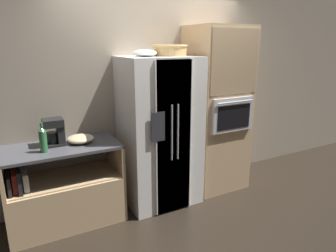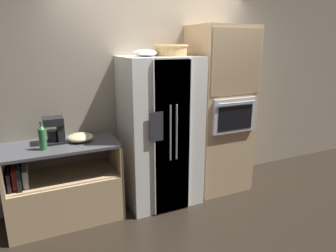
{
  "view_description": "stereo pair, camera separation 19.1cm",
  "coord_description": "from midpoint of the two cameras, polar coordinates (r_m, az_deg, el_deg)",
  "views": [
    {
      "loc": [
        -1.68,
        -3.08,
        1.94
      ],
      "look_at": [
        -0.06,
        -0.05,
        0.99
      ],
      "focal_mm": 32.0,
      "sensor_mm": 36.0,
      "label": 1
    },
    {
      "loc": [
        -1.51,
        -3.16,
        1.94
      ],
      "look_at": [
        -0.06,
        -0.05,
        0.99
      ],
      "focal_mm": 32.0,
      "sensor_mm": 36.0,
      "label": 2
    }
  ],
  "objects": [
    {
      "name": "refrigerator",
      "position": [
        3.64,
        -3.05,
        -1.17
      ],
      "size": [
        0.88,
        0.73,
        1.8
      ],
      "color": "white",
      "rests_on": "ground_plane"
    },
    {
      "name": "mixing_bowl",
      "position": [
        3.43,
        -17.89,
        -2.33
      ],
      "size": [
        0.28,
        0.28,
        0.08
      ],
      "color": "beige",
      "rests_on": "counter_left"
    },
    {
      "name": "coffee_maker",
      "position": [
        3.41,
        -22.12,
        -0.85
      ],
      "size": [
        0.2,
        0.2,
        0.29
      ],
      "color": "black",
      "rests_on": "counter_left"
    },
    {
      "name": "wicker_basket",
      "position": [
        3.6,
        -1.15,
        14.31
      ],
      "size": [
        0.41,
        0.41,
        0.13
      ],
      "color": "tan",
      "rests_on": "refrigerator"
    },
    {
      "name": "bottle_tall",
      "position": [
        3.24,
        -24.3,
        -2.35
      ],
      "size": [
        0.07,
        0.07,
        0.3
      ],
      "color": "#33723F",
      "rests_on": "counter_left"
    },
    {
      "name": "fruit_bowl",
      "position": [
        3.43,
        -6.06,
        13.66
      ],
      "size": [
        0.27,
        0.27,
        0.08
      ],
      "color": "white",
      "rests_on": "refrigerator"
    },
    {
      "name": "wall_back",
      "position": [
        3.92,
        -3.86,
        7.56
      ],
      "size": [
        12.0,
        0.06,
        2.8
      ],
      "color": "tan",
      "rests_on": "ground_plane"
    },
    {
      "name": "ground_plane",
      "position": [
        4.0,
        -0.91,
        -13.48
      ],
      "size": [
        20.0,
        20.0,
        0.0
      ],
      "primitive_type": "plane",
      "color": "black"
    },
    {
      "name": "wall_oven",
      "position": [
        4.04,
        7.9,
        3.06
      ],
      "size": [
        0.74,
        0.71,
        2.16
      ],
      "color": "tan",
      "rests_on": "ground_plane"
    },
    {
      "name": "counter_left",
      "position": [
        3.6,
        -20.55,
        -12.25
      ],
      "size": [
        1.19,
        0.62,
        0.89
      ],
      "color": "tan",
      "rests_on": "ground_plane"
    }
  ]
}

